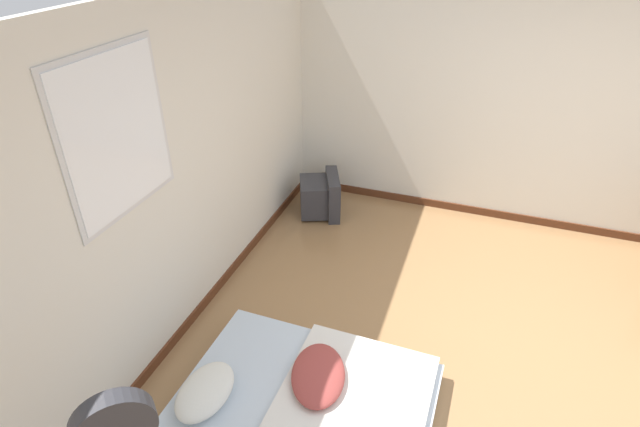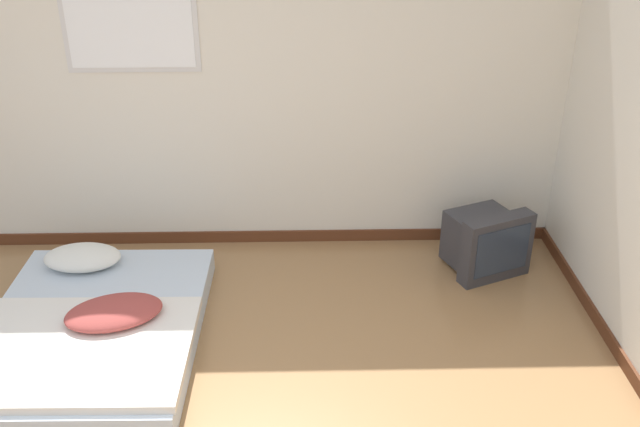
% 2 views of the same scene
% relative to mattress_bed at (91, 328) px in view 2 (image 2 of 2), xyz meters
% --- Properties ---
extents(wall_back, '(7.29, 0.08, 2.60)m').
position_rel_mattress_bed_xyz_m(wall_back, '(0.72, 1.28, 1.18)').
color(wall_back, silver).
rests_on(wall_back, ground_plane).
extents(mattress_bed, '(1.31, 1.72, 0.30)m').
position_rel_mattress_bed_xyz_m(mattress_bed, '(0.00, 0.00, 0.00)').
color(mattress_bed, silver).
rests_on(mattress_bed, ground_plane).
extents(crt_tv, '(0.61, 0.59, 0.48)m').
position_rel_mattress_bed_xyz_m(crt_tv, '(2.59, 0.80, 0.12)').
color(crt_tv, '#333338').
rests_on(crt_tv, ground_plane).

